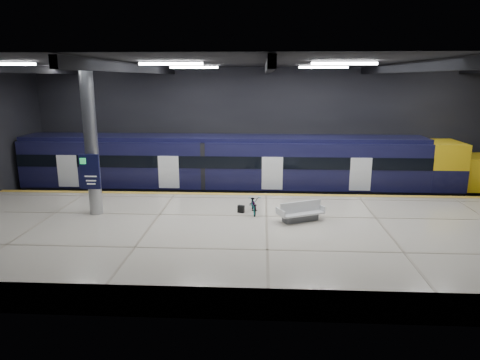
{
  "coord_description": "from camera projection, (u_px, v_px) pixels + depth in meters",
  "views": [
    {
      "loc": [
        -0.24,
        -19.87,
        7.31
      ],
      "look_at": [
        -1.36,
        1.5,
        2.2
      ],
      "focal_mm": 32.0,
      "sensor_mm": 36.0,
      "label": 1
    }
  ],
  "objects": [
    {
      "name": "safety_strip",
      "position": [
        266.0,
        194.0,
        23.4
      ],
      "size": [
        30.0,
        0.4,
        0.01
      ],
      "primitive_type": "cube",
      "color": "gold",
      "rests_on": "platform"
    },
    {
      "name": "info_column",
      "position": [
        91.0,
        143.0,
        19.36
      ],
      "size": [
        0.9,
        0.78,
        6.9
      ],
      "color": "#9EA0A5",
      "rests_on": "platform"
    },
    {
      "name": "pannier_bag",
      "position": [
        241.0,
        209.0,
        20.23
      ],
      "size": [
        0.35,
        0.29,
        0.35
      ],
      "primitive_type": "cube",
      "rotation": [
        0.0,
        0.0,
        -0.42
      ],
      "color": "black",
      "rests_on": "platform"
    },
    {
      "name": "bench",
      "position": [
        300.0,
        214.0,
        19.02
      ],
      "size": [
        2.22,
        1.63,
        0.91
      ],
      "rotation": [
        0.0,
        0.0,
        0.43
      ],
      "color": "#595B60",
      "rests_on": "platform"
    },
    {
      "name": "rails",
      "position": [
        265.0,
        199.0,
        26.31
      ],
      "size": [
        30.0,
        1.52,
        0.16
      ],
      "color": "gray",
      "rests_on": "ground"
    },
    {
      "name": "ground",
      "position": [
        266.0,
        231.0,
        20.99
      ],
      "size": [
        30.0,
        30.0,
        0.0
      ],
      "primitive_type": "plane",
      "color": "black",
      "rests_on": "ground"
    },
    {
      "name": "platform",
      "position": [
        267.0,
        239.0,
        18.43
      ],
      "size": [
        30.0,
        11.0,
        1.1
      ],
      "primitive_type": "cube",
      "color": "beige",
      "rests_on": "ground"
    },
    {
      "name": "bicycle",
      "position": [
        254.0,
        204.0,
        20.14
      ],
      "size": [
        0.78,
        1.74,
        0.88
      ],
      "primitive_type": "imported",
      "rotation": [
        0.0,
        0.0,
        0.12
      ],
      "color": "#99999E",
      "rests_on": "platform"
    },
    {
      "name": "room_shell",
      "position": [
        268.0,
        114.0,
        19.66
      ],
      "size": [
        30.1,
        16.1,
        8.05
      ],
      "color": "black",
      "rests_on": "ground"
    },
    {
      "name": "train",
      "position": [
        252.0,
        167.0,
        25.89
      ],
      "size": [
        29.4,
        2.84,
        3.79
      ],
      "color": "black",
      "rests_on": "ground"
    }
  ]
}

